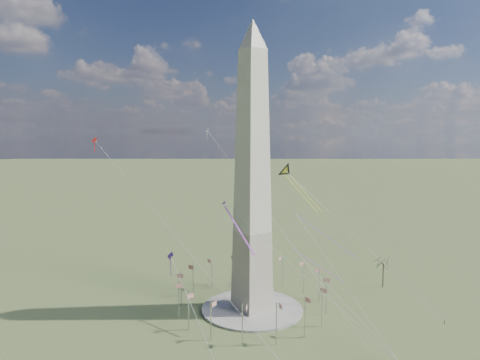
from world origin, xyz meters
TOP-DOWN VIEW (x-y plane):
  - ground at (0.00, 0.00)m, footprint 2000.00×2000.00m
  - plaza at (0.00, 0.00)m, footprint 36.00×36.00m
  - washington_monument at (0.00, 0.00)m, footprint 15.56×15.56m
  - flagpole_ring at (-0.00, -0.00)m, footprint 54.40×54.40m
  - tree_near at (56.74, -14.85)m, footprint 8.67×8.67m
  - person_east at (43.55, -47.49)m, footprint 0.63×0.62m
  - kite_delta_black at (29.86, 14.21)m, footprint 7.87×21.34m
  - kite_diamond_purple at (-28.00, 7.83)m, footprint 1.78×2.76m
  - kite_streamer_left at (22.95, -8.24)m, footprint 13.45×20.29m
  - kite_streamer_mid at (-9.83, -2.61)m, footprint 4.01×20.63m
  - kite_streamer_right at (25.41, -4.17)m, footprint 13.86×15.58m
  - kite_small_red at (-42.67, 34.40)m, footprint 1.56×1.95m
  - kite_small_white at (10.13, 44.59)m, footprint 1.56×2.37m

SIDE VIEW (x-z plane):
  - ground at x=0.00m, z-range 0.00..0.00m
  - plaza at x=0.00m, z-range 0.00..0.80m
  - person_east at x=43.55m, z-range 0.00..1.47m
  - flagpole_ring at x=0.00m, z-range 0.77..13.77m
  - tree_near at x=56.74m, z-range 3.23..18.41m
  - kite_streamer_right at x=25.41m, z-range 7.80..21.31m
  - kite_diamond_purple at x=-28.00m, z-range 17.97..26.40m
  - kite_streamer_left at x=22.95m, z-range 20.41..36.29m
  - kite_streamer_mid at x=-9.83m, z-range 27.05..41.24m
  - kite_delta_black at x=29.86m, z-range 37.46..55.38m
  - washington_monument at x=0.00m, z-range -2.05..97.95m
  - kite_small_red at x=-42.67m, z-range 57.61..62.72m
  - kite_small_white at x=10.13m, z-range 61.07..66.18m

